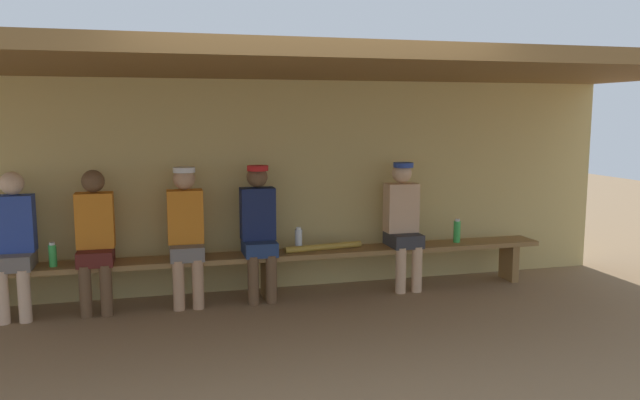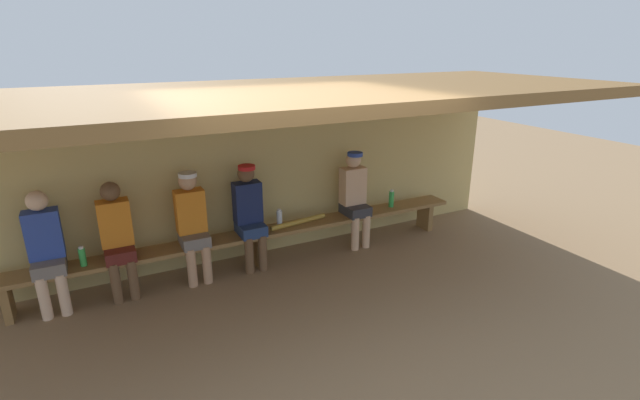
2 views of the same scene
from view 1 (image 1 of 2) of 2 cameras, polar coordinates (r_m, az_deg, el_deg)
name	(u,v)px [view 1 (image 1 of 2)]	position (r m, az deg, el deg)	size (l,w,h in m)	color
ground_plane	(302,354)	(4.96, -1.68, -13.99)	(24.00, 24.00, 0.00)	#8C6D4C
back_wall	(259,185)	(6.61, -5.66, 1.36)	(8.00, 0.20, 2.20)	tan
dugout_roof	(282,64)	(5.30, -3.54, 12.32)	(8.00, 2.80, 0.12)	brown
bench	(267,260)	(6.30, -4.91, -5.55)	(6.00, 0.36, 0.46)	olive
player_near_post	(95,235)	(6.17, -19.95, -3.04)	(0.34, 0.42, 1.34)	#591E19
player_rightmost	(259,226)	(6.21, -5.65, -2.36)	(0.34, 0.42, 1.34)	navy
player_with_sunglasses	(403,219)	(6.63, 7.63, -1.74)	(0.34, 0.42, 1.34)	#333338
player_in_blue	(14,239)	(6.27, -26.27, -3.21)	(0.34, 0.42, 1.34)	slate
player_in_red	(186,229)	(6.14, -12.22, -2.62)	(0.34, 0.42, 1.34)	slate
water_bottle_orange	(299,240)	(6.35, -1.98, -3.65)	(0.07, 0.07, 0.25)	silver
water_bottle_blue	(53,255)	(6.21, -23.34, -4.67)	(0.07, 0.07, 0.23)	green
water_bottle_green	(457,231)	(6.93, 12.46, -2.81)	(0.07, 0.07, 0.26)	green
baseball_bat	(324,247)	(6.40, 0.34, -4.34)	(0.07, 0.07, 0.84)	#B28C33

